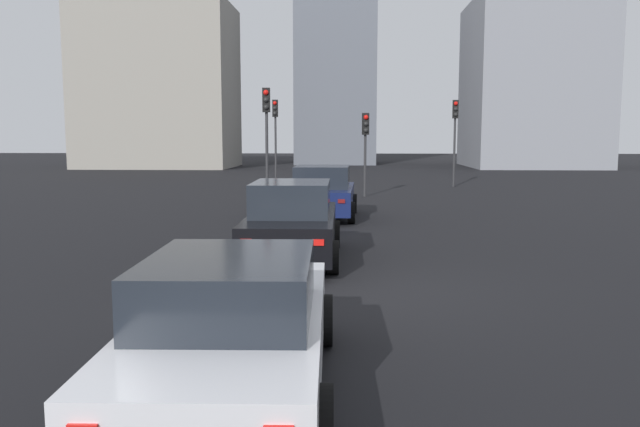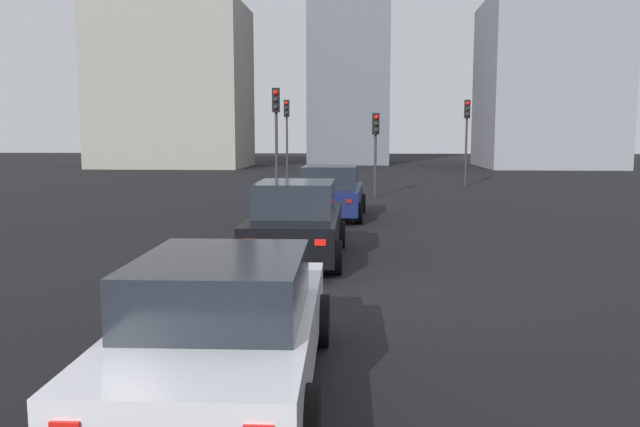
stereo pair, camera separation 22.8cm
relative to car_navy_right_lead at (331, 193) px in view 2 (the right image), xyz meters
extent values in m
cube|color=black|center=(-9.32, -1.42, -0.88)|extent=(160.00, 160.00, 0.20)
cube|color=#141E4C|center=(0.06, 0.00, -0.17)|extent=(4.29, 1.97, 0.72)
cube|color=#1E232B|center=(-0.16, 0.00, 0.53)|extent=(1.95, 1.69, 0.67)
cylinder|color=black|center=(1.35, -0.97, -0.46)|extent=(0.65, 0.24, 0.64)
cylinder|color=black|center=(1.39, 0.90, -0.46)|extent=(0.65, 0.24, 0.64)
cylinder|color=black|center=(-1.28, -0.91, -0.46)|extent=(0.65, 0.24, 0.64)
cylinder|color=black|center=(-1.24, 0.97, -0.46)|extent=(0.65, 0.24, 0.64)
cube|color=maroon|center=(-2.10, -0.62, -0.04)|extent=(0.03, 0.20, 0.11)
cube|color=maroon|center=(-2.07, 0.72, -0.04)|extent=(0.03, 0.20, 0.11)
cube|color=black|center=(-6.82, 0.32, -0.16)|extent=(4.59, 1.81, 0.72)
cube|color=#1E232B|center=(-7.05, 0.32, 0.53)|extent=(2.08, 1.57, 0.67)
cylinder|color=black|center=(-5.39, -0.53, -0.46)|extent=(0.64, 0.23, 0.64)
cylinder|color=black|center=(-5.41, 1.21, -0.46)|extent=(0.64, 0.23, 0.64)
cylinder|color=black|center=(-8.22, -0.57, -0.46)|extent=(0.64, 0.23, 0.64)
cylinder|color=black|center=(-8.25, 1.17, -0.46)|extent=(0.64, 0.23, 0.64)
cube|color=red|center=(-9.11, -0.34, -0.03)|extent=(0.03, 0.20, 0.11)
cube|color=red|center=(-9.13, 0.91, -0.03)|extent=(0.03, 0.20, 0.11)
cube|color=silver|center=(-13.80, 0.26, -0.22)|extent=(4.70, 1.93, 0.61)
cube|color=#1E232B|center=(-14.03, 0.25, 0.37)|extent=(2.14, 1.63, 0.57)
cylinder|color=black|center=(-12.33, -0.58, -0.46)|extent=(0.65, 0.24, 0.64)
cylinder|color=black|center=(-12.39, 1.20, -0.46)|extent=(0.65, 0.24, 0.64)
cylinder|color=black|center=(-15.21, -0.68, -0.46)|extent=(0.65, 0.24, 0.64)
cylinder|color=black|center=(-15.26, 1.10, -0.46)|extent=(0.65, 0.24, 0.64)
cylinder|color=#2D2D30|center=(12.42, -6.01, 0.92)|extent=(0.11, 0.11, 3.41)
cube|color=black|center=(12.36, -6.01, 3.08)|extent=(0.21, 0.29, 0.90)
sphere|color=red|center=(12.25, -6.00, 3.35)|extent=(0.20, 0.20, 0.20)
sphere|color=black|center=(12.25, -6.00, 3.08)|extent=(0.20, 0.20, 0.20)
sphere|color=black|center=(12.25, -6.00, 2.81)|extent=(0.20, 0.20, 0.20)
cylinder|color=#2D2D30|center=(4.21, 2.31, 0.94)|extent=(0.11, 0.11, 3.44)
cube|color=black|center=(4.15, 2.31, 3.11)|extent=(0.21, 0.29, 0.90)
sphere|color=red|center=(4.04, 2.30, 3.38)|extent=(0.20, 0.20, 0.20)
sphere|color=black|center=(4.04, 2.30, 3.11)|extent=(0.20, 0.20, 0.20)
sphere|color=black|center=(4.04, 2.30, 2.84)|extent=(0.20, 0.20, 0.20)
cylinder|color=#2D2D30|center=(7.09, -1.46, 0.52)|extent=(0.11, 0.11, 2.60)
cube|color=black|center=(7.03, -1.47, 2.27)|extent=(0.24, 0.30, 0.90)
sphere|color=red|center=(6.92, -1.48, 2.54)|extent=(0.20, 0.20, 0.20)
sphere|color=black|center=(6.92, -1.48, 2.27)|extent=(0.20, 0.20, 0.20)
sphere|color=black|center=(6.92, -1.48, 2.00)|extent=(0.20, 0.20, 0.20)
cylinder|color=#2D2D30|center=(14.20, 3.17, 0.99)|extent=(0.11, 0.11, 3.54)
cube|color=black|center=(14.14, 3.17, 3.21)|extent=(0.21, 0.28, 0.90)
sphere|color=red|center=(14.03, 3.18, 3.48)|extent=(0.20, 0.20, 0.20)
sphere|color=black|center=(14.03, 3.18, 3.21)|extent=(0.20, 0.20, 0.20)
sphere|color=black|center=(14.03, 3.18, 2.94)|extent=(0.20, 0.20, 0.20)
cube|color=gray|center=(33.60, -15.42, 5.88)|extent=(10.86, 9.99, 13.32)
cube|color=slate|center=(39.26, 0.58, 8.10)|extent=(8.58, 7.07, 17.76)
cube|color=gray|center=(31.30, 14.58, 5.64)|extent=(8.34, 11.81, 12.85)
camera|label=1|loc=(-20.04, -0.92, 1.82)|focal=36.02mm
camera|label=2|loc=(-20.02, -1.15, 1.82)|focal=36.02mm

